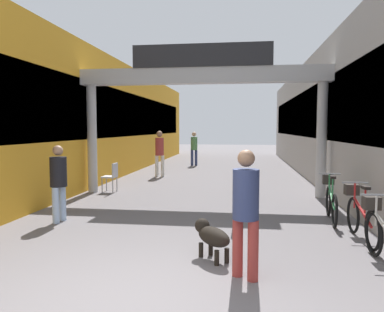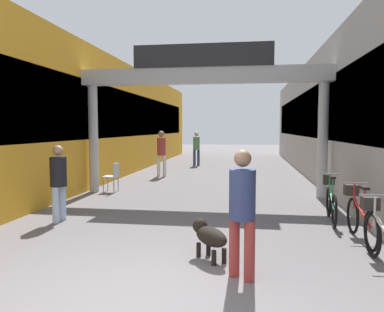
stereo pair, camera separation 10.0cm
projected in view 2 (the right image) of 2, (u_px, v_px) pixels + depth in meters
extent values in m
plane|color=slate|center=(130.00, 304.00, 4.17)|extent=(80.00, 80.00, 0.00)
cube|color=gold|center=(93.00, 120.00, 15.59)|extent=(3.00, 26.00, 4.58)
cube|color=black|center=(127.00, 114.00, 15.35)|extent=(0.04, 23.40, 1.83)
cube|color=#9E9993|center=(350.00, 119.00, 14.10)|extent=(3.00, 26.00, 4.58)
cube|color=black|center=(309.00, 113.00, 14.30)|extent=(0.04, 23.40, 1.83)
cylinder|color=#B2B2B2|center=(93.00, 139.00, 11.34)|extent=(0.28, 0.28, 3.23)
cylinder|color=#B2B2B2|center=(323.00, 140.00, 10.36)|extent=(0.28, 0.28, 3.23)
cube|color=#B2B2B2|center=(203.00, 76.00, 10.71)|extent=(7.40, 0.44, 0.44)
cube|color=#232326|center=(202.00, 55.00, 10.48)|extent=(3.96, 0.10, 0.64)
cylinder|color=#99332D|center=(234.00, 247.00, 4.92)|extent=(0.19, 0.19, 0.78)
cylinder|color=#99332D|center=(249.00, 251.00, 4.75)|extent=(0.19, 0.19, 0.78)
cylinder|color=navy|center=(242.00, 194.00, 4.78)|extent=(0.47, 0.47, 0.65)
sphere|color=#8C664C|center=(243.00, 158.00, 4.75)|extent=(0.31, 0.31, 0.22)
cylinder|color=#A5BFE0|center=(56.00, 205.00, 7.69)|extent=(0.16, 0.16, 0.74)
cylinder|color=#A5BFE0|center=(63.00, 203.00, 7.92)|extent=(0.16, 0.16, 0.74)
cylinder|color=black|center=(58.00, 172.00, 7.75)|extent=(0.38, 0.38, 0.61)
sphere|color=tan|center=(58.00, 150.00, 7.72)|extent=(0.23, 0.23, 0.21)
cylinder|color=silver|center=(159.00, 166.00, 15.04)|extent=(0.14, 0.14, 0.86)
cylinder|color=silver|center=(164.00, 166.00, 15.01)|extent=(0.14, 0.14, 0.86)
cylinder|color=#99332D|center=(161.00, 147.00, 14.96)|extent=(0.34, 0.34, 0.71)
sphere|color=#8C664C|center=(161.00, 134.00, 14.93)|extent=(0.24, 0.24, 0.24)
cylinder|color=navy|center=(194.00, 158.00, 19.30)|extent=(0.20, 0.20, 0.82)
cylinder|color=navy|center=(198.00, 158.00, 19.42)|extent=(0.20, 0.20, 0.82)
cylinder|color=#4C7F47|center=(196.00, 143.00, 19.31)|extent=(0.48, 0.48, 0.67)
sphere|color=tan|center=(196.00, 134.00, 19.27)|extent=(0.32, 0.32, 0.23)
ellipsoid|color=black|center=(211.00, 237.00, 5.52)|extent=(0.66, 0.71, 0.27)
sphere|color=black|center=(200.00, 226.00, 5.77)|extent=(0.33, 0.33, 0.23)
sphere|color=white|center=(204.00, 234.00, 5.69)|extent=(0.23, 0.23, 0.16)
cylinder|color=black|center=(199.00, 250.00, 5.66)|extent=(0.10, 0.10, 0.22)
cylinder|color=black|center=(208.00, 248.00, 5.76)|extent=(0.10, 0.10, 0.22)
cylinder|color=black|center=(214.00, 258.00, 5.32)|extent=(0.10, 0.10, 0.22)
cylinder|color=black|center=(224.00, 256.00, 5.41)|extent=(0.10, 0.10, 0.22)
torus|color=black|center=(372.00, 235.00, 5.67)|extent=(0.07, 0.67, 0.67)
cylinder|color=beige|center=(375.00, 211.00, 5.58)|extent=(0.03, 0.03, 0.46)
cylinder|color=gray|center=(375.00, 195.00, 5.56)|extent=(0.46, 0.04, 0.03)
cube|color=#332D28|center=(370.00, 203.00, 5.77)|extent=(0.25, 0.21, 0.20)
torus|color=black|center=(353.00, 216.00, 6.92)|extent=(0.06, 0.67, 0.67)
torus|color=black|center=(371.00, 231.00, 5.91)|extent=(0.06, 0.67, 0.67)
cube|color=red|center=(362.00, 212.00, 6.40)|extent=(0.05, 0.94, 0.34)
cylinder|color=red|center=(364.00, 201.00, 6.26)|extent=(0.03, 0.03, 0.42)
cube|color=black|center=(365.00, 188.00, 6.25)|extent=(0.10, 0.22, 0.05)
cylinder|color=red|center=(354.00, 196.00, 6.83)|extent=(0.03, 0.03, 0.46)
cylinder|color=gray|center=(355.00, 183.00, 6.81)|extent=(0.46, 0.03, 0.03)
cube|color=#332D28|center=(351.00, 190.00, 7.02)|extent=(0.24, 0.20, 0.20)
torus|color=black|center=(329.00, 201.00, 8.25)|extent=(0.12, 0.67, 0.67)
torus|color=black|center=(334.00, 211.00, 7.27)|extent=(0.12, 0.67, 0.67)
cube|color=#338C4C|center=(332.00, 198.00, 7.75)|extent=(0.13, 0.94, 0.34)
cylinder|color=#338C4C|center=(333.00, 188.00, 7.62)|extent=(0.04, 0.04, 0.42)
cube|color=black|center=(333.00, 177.00, 7.60)|extent=(0.12, 0.23, 0.05)
cylinder|color=#338C4C|center=(330.00, 185.00, 8.17)|extent=(0.04, 0.04, 0.46)
cylinder|color=gray|center=(330.00, 174.00, 8.15)|extent=(0.46, 0.08, 0.03)
cube|color=#332D28|center=(329.00, 180.00, 8.36)|extent=(0.26, 0.22, 0.20)
cylinder|color=gray|center=(234.00, 204.00, 7.30)|extent=(0.10, 0.10, 0.94)
sphere|color=gray|center=(235.00, 179.00, 7.26)|extent=(0.10, 0.10, 0.10)
cylinder|color=gray|center=(103.00, 185.00, 11.30)|extent=(0.03, 0.03, 0.45)
cylinder|color=gray|center=(108.00, 184.00, 11.63)|extent=(0.03, 0.03, 0.45)
cylinder|color=gray|center=(114.00, 186.00, 11.24)|extent=(0.03, 0.03, 0.45)
cylinder|color=gray|center=(118.00, 184.00, 11.57)|extent=(0.03, 0.03, 0.45)
cube|color=silver|center=(111.00, 177.00, 11.41)|extent=(0.41, 0.41, 0.04)
cube|color=silver|center=(116.00, 170.00, 11.37)|extent=(0.05, 0.40, 0.40)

